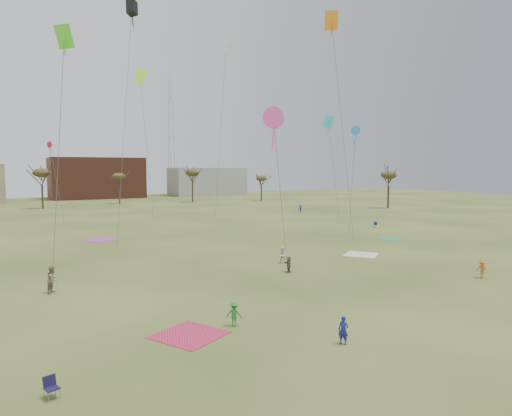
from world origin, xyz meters
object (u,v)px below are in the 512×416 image
camp_chair_right (375,226)px  radio_tower (171,137)px  camp_chair_left (52,392)px  flyer_near_center (234,314)px  flyer_near_right (343,330)px

camp_chair_right → radio_tower: 98.63m
camp_chair_left → radio_tower: 139.05m
flyer_near_center → radio_tower: radio_tower is taller
flyer_near_center → camp_chair_left: flyer_near_center is taller
flyer_near_right → camp_chair_right: size_ratio=1.68×
flyer_near_center → camp_chair_right: (37.65, 28.36, -0.46)m
radio_tower → flyer_near_right: bearing=-104.8°
flyer_near_right → camp_chair_left: 13.67m
camp_chair_right → flyer_near_center: bearing=-75.6°
flyer_near_center → camp_chair_left: 10.67m
flyer_near_center → flyer_near_right: bearing=162.8°
flyer_near_center → flyer_near_right: 6.33m
camp_chair_right → radio_tower: radio_tower is taller
flyer_near_center → camp_chair_left: bearing=58.6°
flyer_near_center → flyer_near_right: (3.70, -5.13, 0.01)m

